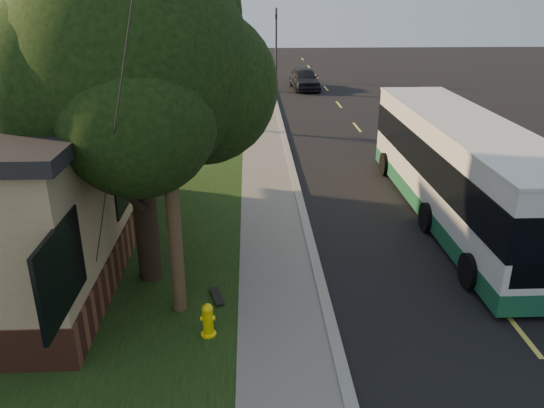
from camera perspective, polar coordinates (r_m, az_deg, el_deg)
The scene contains 15 objects.
ground at distance 11.58m, azimuth 6.51°, elevation -13.73°, with size 120.00×120.00×0.00m, color black.
road at distance 21.18m, azimuth 13.24°, elevation 2.88°, with size 8.00×80.00×0.01m, color black.
curb at distance 20.46m, azimuth 2.38°, elevation 2.94°, with size 0.25×80.00×0.12m, color gray.
sidewalk at distance 20.41m, azimuth -0.42°, elevation 2.86°, with size 2.00×80.00×0.08m, color slate.
grass_verge at distance 20.59m, azimuth -10.21°, elevation 2.66°, with size 5.00×80.00×0.07m, color black.
fire_hydrant at distance 11.24m, azimuth -6.92°, elevation -12.26°, with size 0.32×0.32×0.74m.
utility_pole at distance 10.60m, azimuth -11.44°, elevation 10.14°, with size 2.86×3.21×9.07m.
leafy_tree at distance 12.28m, azimuth -14.61°, elevation 13.99°, with size 6.30×6.00×7.80m.
bare_tree_near at distance 27.71m, azimuth -6.34°, elevation 12.35°, with size 1.38×1.21×4.31m.
bare_tree_far at distance 39.57m, azimuth -4.51°, elevation 15.07°, with size 1.38×1.21×4.03m.
traffic_signal at distance 43.47m, azimuth 0.45°, elevation 17.29°, with size 0.18×0.22×5.50m.
transit_bus at distance 17.32m, azimuth 19.63°, elevation 3.72°, with size 2.68×11.63×3.15m.
skateboard_main at distance 12.58m, azimuth -5.94°, elevation -9.82°, with size 0.40×0.82×0.07m.
dumpster at distance 20.07m, azimuth -21.57°, elevation 3.11°, with size 1.73×1.42×1.43m.
distant_car at distance 39.68m, azimuth 3.51°, elevation 13.33°, with size 1.84×4.57×1.56m, color black.
Camera 1 is at (-1.67, -9.27, 6.73)m, focal length 35.00 mm.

